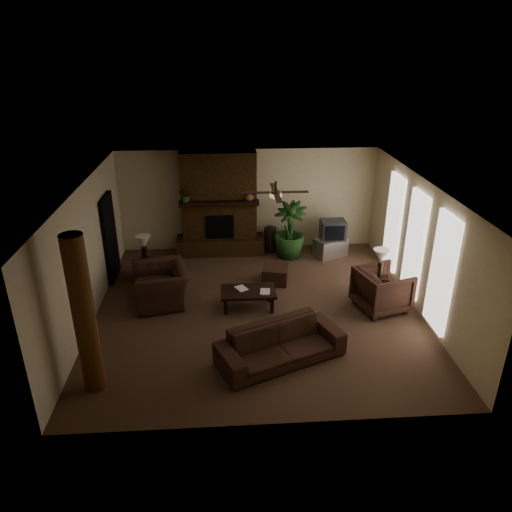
{
  "coord_description": "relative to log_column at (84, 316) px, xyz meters",
  "views": [
    {
      "loc": [
        -0.67,
        -9.18,
        5.43
      ],
      "look_at": [
        0.0,
        0.4,
        1.1
      ],
      "focal_mm": 33.75,
      "sensor_mm": 36.0,
      "label": 1
    }
  ],
  "objects": [
    {
      "name": "mantel_vase",
      "position": [
        2.95,
        5.35,
        0.27
      ],
      "size": [
        0.27,
        0.28,
        0.22
      ],
      "primitive_type": "imported",
      "rotation": [
        0.0,
        0.0,
        -0.26
      ],
      "color": "brown",
      "rests_on": "fireplace"
    },
    {
      "name": "doorway",
      "position": [
        -0.49,
        4.2,
        -0.35
      ],
      "size": [
        0.1,
        1.0,
        2.1
      ],
      "primitive_type": "cube",
      "color": "black",
      "rests_on": "ground"
    },
    {
      "name": "room_shell",
      "position": [
        2.95,
        2.4,
        0.0
      ],
      "size": [
        7.0,
        7.0,
        7.0
      ],
      "color": "brown",
      "rests_on": "ground"
    },
    {
      "name": "sofa",
      "position": [
        3.25,
        0.53,
        -0.94
      ],
      "size": [
        2.42,
        1.55,
        0.91
      ],
      "primitive_type": "imported",
      "rotation": [
        0.0,
        0.0,
        0.4
      ],
      "color": "#3F261B",
      "rests_on": "ground"
    },
    {
      "name": "floor_vase",
      "position": [
        3.54,
        5.55,
        -0.97
      ],
      "size": [
        0.34,
        0.34,
        0.77
      ],
      "color": "#2E2219",
      "rests_on": "ground"
    },
    {
      "name": "side_table_left",
      "position": [
        0.36,
        3.93,
        -1.12
      ],
      "size": [
        0.66,
        0.66,
        0.55
      ],
      "primitive_type": "cube",
      "rotation": [
        0.0,
        0.0,
        -0.43
      ],
      "color": "black",
      "rests_on": "ground"
    },
    {
      "name": "armchair_right",
      "position": [
        5.66,
        2.23,
        -0.88
      ],
      "size": [
        1.19,
        1.23,
        1.03
      ],
      "primitive_type": "imported",
      "rotation": [
        0.0,
        0.0,
        1.86
      ],
      "color": "#3F261B",
      "rests_on": "ground"
    },
    {
      "name": "lamp_right",
      "position": [
        5.73,
        2.73,
        -0.4
      ],
      "size": [
        0.38,
        0.38,
        0.65
      ],
      "color": "black",
      "rests_on": "side_table_right"
    },
    {
      "name": "coffee_table",
      "position": [
        2.76,
        2.46,
        -1.03
      ],
      "size": [
        1.2,
        0.7,
        0.43
      ],
      "color": "black",
      "rests_on": "ground"
    },
    {
      "name": "mantel_plant",
      "position": [
        1.3,
        5.36,
        0.32
      ],
      "size": [
        0.39,
        0.43,
        0.33
      ],
      "primitive_type": "imported",
      "rotation": [
        0.0,
        0.0,
        0.03
      ],
      "color": "#275020",
      "rests_on": "fireplace"
    },
    {
      "name": "ottoman",
      "position": [
        3.48,
        3.66,
        -1.2
      ],
      "size": [
        0.71,
        0.71,
        0.4
      ],
      "primitive_type": "cube",
      "rotation": [
        0.0,
        0.0,
        -0.2
      ],
      "color": "#3F261B",
      "rests_on": "ground"
    },
    {
      "name": "book_a",
      "position": [
        2.51,
        2.49,
        -0.83
      ],
      "size": [
        0.2,
        0.12,
        0.29
      ],
      "primitive_type": "imported",
      "rotation": [
        0.0,
        0.0,
        0.48
      ],
      "color": "#999999",
      "rests_on": "coffee_table"
    },
    {
      "name": "log_column",
      "position": [
        0.0,
        0.0,
        0.0
      ],
      "size": [
        0.36,
        0.36,
        2.8
      ],
      "primitive_type": "cylinder",
      "color": "brown",
      "rests_on": "ground"
    },
    {
      "name": "ceiling_fan",
      "position": [
        3.35,
        2.7,
        1.13
      ],
      "size": [
        1.35,
        1.35,
        0.37
      ],
      "color": "black",
      "rests_on": "ceiling"
    },
    {
      "name": "fireplace",
      "position": [
        2.15,
        5.62,
        -0.24
      ],
      "size": [
        2.4,
        0.7,
        2.8
      ],
      "color": "#523215",
      "rests_on": "ground"
    },
    {
      "name": "side_table_right",
      "position": [
        5.71,
        2.79,
        -1.12
      ],
      "size": [
        0.58,
        0.58,
        0.55
      ],
      "primitive_type": "cube",
      "rotation": [
        0.0,
        0.0,
        -0.18
      ],
      "color": "black",
      "rests_on": "ground"
    },
    {
      "name": "tv_stand",
      "position": [
        5.16,
        5.13,
        -1.15
      ],
      "size": [
        0.98,
        0.81,
        0.5
      ],
      "primitive_type": "cube",
      "rotation": [
        0.0,
        0.0,
        0.44
      ],
      "color": "silver",
      "rests_on": "ground"
    },
    {
      "name": "book_b",
      "position": [
        3.01,
        2.37,
        -0.82
      ],
      "size": [
        0.21,
        0.05,
        0.29
      ],
      "primitive_type": "imported",
      "rotation": [
        0.0,
        0.0,
        -0.12
      ],
      "color": "#999999",
      "rests_on": "coffee_table"
    },
    {
      "name": "windows",
      "position": [
        6.4,
        2.6,
        -0.05
      ],
      "size": [
        0.08,
        3.65,
        2.35
      ],
      "color": "white",
      "rests_on": "ground"
    },
    {
      "name": "armchair_left",
      "position": [
        0.82,
        2.86,
        -0.83
      ],
      "size": [
        1.1,
        1.45,
        1.13
      ],
      "primitive_type": "imported",
      "rotation": [
        0.0,
        0.0,
        -1.35
      ],
      "color": "#3F261B",
      "rests_on": "ground"
    },
    {
      "name": "tv",
      "position": [
        5.19,
        5.12,
        -0.64
      ],
      "size": [
        0.66,
        0.54,
        0.52
      ],
      "color": "#333436",
      "rests_on": "tv_stand"
    },
    {
      "name": "lamp_left",
      "position": [
        0.34,
        3.92,
        -0.4
      ],
      "size": [
        0.38,
        0.38,
        0.65
      ],
      "color": "black",
      "rests_on": "side_table_left"
    },
    {
      "name": "floor_plant",
      "position": [
        4.02,
        5.15,
        -0.97
      ],
      "size": [
        1.41,
        1.75,
        0.86
      ],
      "primitive_type": "imported",
      "rotation": [
        0.0,
        0.0,
        -0.42
      ],
      "color": "#275020",
      "rests_on": "ground"
    }
  ]
}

